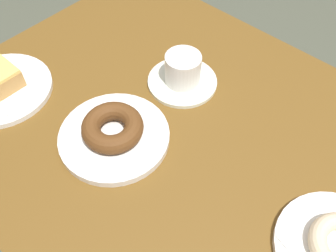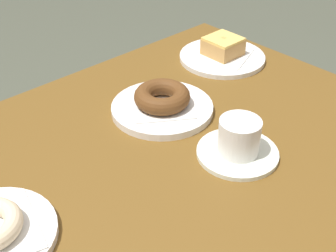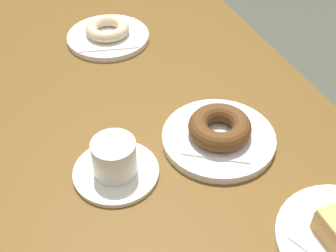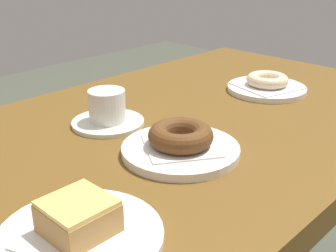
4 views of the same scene
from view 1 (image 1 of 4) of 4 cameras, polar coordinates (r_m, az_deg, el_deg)
name	(u,v)px [view 1 (image 1 of 4)]	position (r m, az deg, el deg)	size (l,w,h in m)	color
table	(214,179)	(0.79, 7.01, -8.13)	(1.20, 0.76, 0.71)	brown
plate_glazed_square	(2,89)	(0.89, -24.13, 5.19)	(0.22, 0.22, 0.01)	white
napkin_glazed_square	(0,87)	(0.89, -24.29, 5.52)	(0.13, 0.13, 0.00)	white
plate_chocolate_ring	(114,137)	(0.74, -8.22, -1.61)	(0.22, 0.22, 0.02)	white
napkin_chocolate_ring	(114,134)	(0.73, -8.30, -1.17)	(0.13, 0.13, 0.00)	white
donut_chocolate_ring	(113,127)	(0.71, -8.48, -0.20)	(0.12, 0.12, 0.04)	#583417
coffee_cup	(183,73)	(0.81, 2.26, 8.11)	(0.15, 0.15, 0.08)	silver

